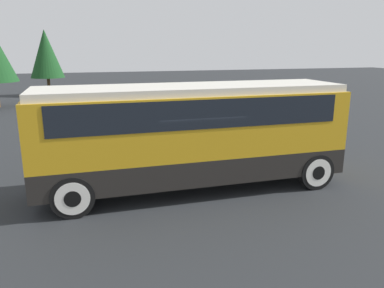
% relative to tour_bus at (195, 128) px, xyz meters
% --- Properties ---
extents(ground_plane, '(120.00, 120.00, 0.00)m').
position_rel_tour_bus_xyz_m(ground_plane, '(-0.10, 0.00, -1.98)').
color(ground_plane, '#26282B').
extents(tour_bus, '(9.39, 2.51, 3.28)m').
position_rel_tour_bus_xyz_m(tour_bus, '(0.00, 0.00, 0.00)').
color(tour_bus, black).
rests_on(tour_bus, ground_plane).
extents(parked_car_near, '(4.05, 1.90, 1.50)m').
position_rel_tour_bus_xyz_m(parked_car_near, '(1.04, 9.01, -1.24)').
color(parked_car_near, '#7A6B5B').
rests_on(parked_car_near, ground_plane).
extents(parked_car_mid, '(4.52, 1.86, 1.35)m').
position_rel_tour_bus_xyz_m(parked_car_mid, '(2.64, 6.83, -1.29)').
color(parked_car_mid, '#2D5638').
rests_on(parked_car_mid, ground_plane).
extents(tree_center, '(3.01, 3.01, 5.96)m').
position_rel_tour_bus_xyz_m(tree_center, '(-6.17, 26.73, 1.82)').
color(tree_center, brown).
rests_on(tree_center, ground_plane).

